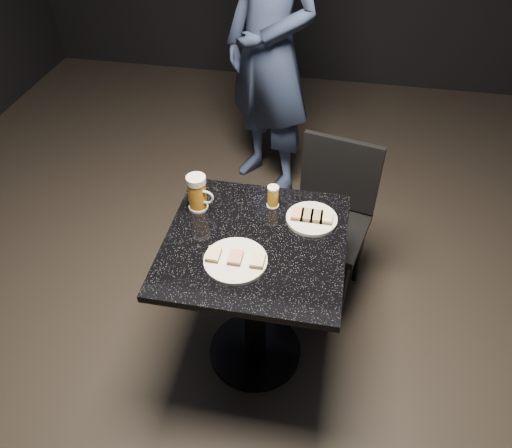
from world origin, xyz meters
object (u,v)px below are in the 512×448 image
object	(u,v)px
beer_mug	(198,193)
table	(255,282)
plate_large	(236,261)
plate_small	(312,219)
patron	(270,50)
chair	(330,215)
beer_tumbler	(273,197)

from	to	relation	value
beer_mug	table	bearing A→B (deg)	-29.63
plate_large	table	size ratio (longest dim) A/B	0.32
plate_small	table	bearing A→B (deg)	-141.35
patron	beer_mug	world-z (taller)	patron
chair	beer_mug	bearing A→B (deg)	-146.73
patron	beer_tumbler	size ratio (longest dim) A/B	18.83
plate_large	beer_mug	bearing A→B (deg)	128.17
plate_small	patron	world-z (taller)	patron
plate_small	beer_mug	size ratio (longest dim) A/B	1.31
plate_large	plate_small	distance (m)	0.38
table	beer_tumbler	bearing A→B (deg)	81.58
plate_small	table	size ratio (longest dim) A/B	0.28
table	chair	xyz separation A→B (m)	(0.27, 0.51, -0.01)
table	beer_tumbler	world-z (taller)	beer_tumbler
table	chair	world-z (taller)	chair
beer_tumbler	chair	size ratio (longest dim) A/B	0.11
plate_small	beer_tumbler	bearing A→B (deg)	160.28
table	chair	bearing A→B (deg)	61.59
table	plate_small	bearing A→B (deg)	38.65
patron	table	distance (m)	1.46
patron	table	xyz separation A→B (m)	(0.17, -1.38, -0.41)
beer_mug	beer_tumbler	xyz separation A→B (m)	(0.30, 0.07, -0.03)
table	beer_tumbler	xyz separation A→B (m)	(0.03, 0.22, 0.29)
beer_mug	plate_large	bearing A→B (deg)	-51.83
plate_small	beer_mug	distance (m)	0.47
plate_large	beer_tumbler	distance (m)	0.36
beer_mug	chair	bearing A→B (deg)	33.27
beer_tumbler	chair	bearing A→B (deg)	49.65
plate_small	patron	xyz separation A→B (m)	(-0.38, 1.22, 0.17)
plate_large	beer_tumbler	xyz separation A→B (m)	(0.08, 0.35, 0.04)
beer_mug	plate_small	bearing A→B (deg)	1.25
beer_mug	patron	bearing A→B (deg)	85.70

